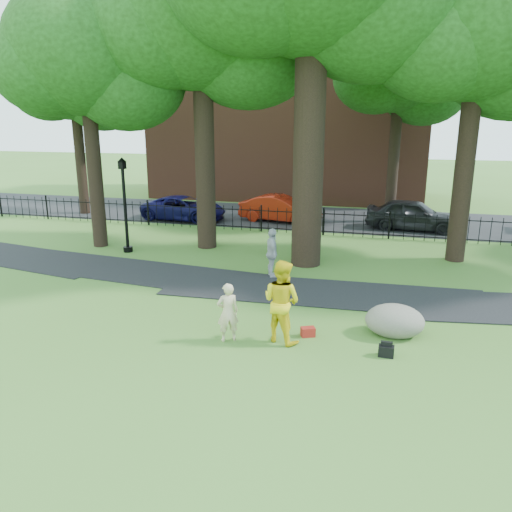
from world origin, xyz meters
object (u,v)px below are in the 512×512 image
(woman, at_px, (228,312))
(man, at_px, (282,301))
(lamppost, at_px, (125,207))
(red_sedan, at_px, (280,209))
(boulder, at_px, (395,319))

(woman, relative_size, man, 0.72)
(man, xyz_separation_m, lamppost, (-7.87, 6.71, 0.85))
(red_sedan, bearing_deg, woman, -163.87)
(man, height_order, red_sedan, man)
(man, bearing_deg, red_sedan, -53.44)
(woman, distance_m, lamppost, 9.73)
(boulder, distance_m, red_sedan, 14.50)
(lamppost, bearing_deg, red_sedan, 69.42)
(boulder, bearing_deg, lamppost, 151.94)
(boulder, distance_m, lamppost, 12.08)
(woman, distance_m, boulder, 4.23)
(man, xyz_separation_m, boulder, (2.71, 1.07, -0.60))
(man, relative_size, boulder, 1.40)
(woman, height_order, boulder, woman)
(boulder, bearing_deg, woman, -160.49)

